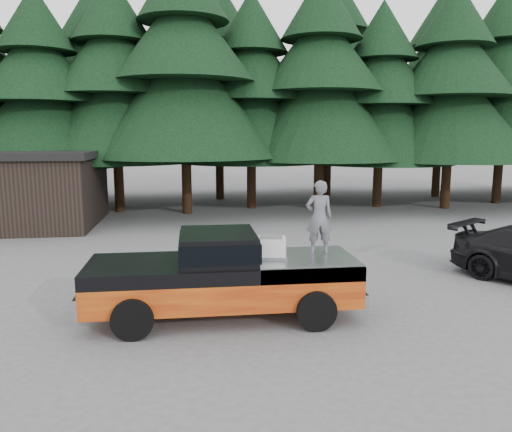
{
  "coord_description": "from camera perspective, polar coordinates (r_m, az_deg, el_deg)",
  "views": [
    {
      "loc": [
        -0.77,
        -11.03,
        4.01
      ],
      "look_at": [
        0.67,
        0.0,
        2.18
      ],
      "focal_mm": 35.0,
      "sensor_mm": 36.0,
      "label": 1
    }
  ],
  "objects": [
    {
      "name": "ground",
      "position": [
        11.76,
        -3.29,
        -10.61
      ],
      "size": [
        120.0,
        120.0,
        0.0
      ],
      "primitive_type": "plane",
      "color": "#505053",
      "rests_on": "ground"
    },
    {
      "name": "pickup_truck",
      "position": [
        11.1,
        -3.79,
        -8.22
      ],
      "size": [
        6.0,
        2.04,
        1.33
      ],
      "primitive_type": null,
      "color": "#CA5F12",
      "rests_on": "ground"
    },
    {
      "name": "truck_cab",
      "position": [
        10.85,
        -4.37,
        -3.4
      ],
      "size": [
        1.66,
        1.9,
        0.59
      ],
      "primitive_type": "cube",
      "color": "black",
      "rests_on": "pickup_truck"
    },
    {
      "name": "air_compressor",
      "position": [
        10.94,
        1.74,
        -3.69
      ],
      "size": [
        0.7,
        0.61,
        0.43
      ],
      "primitive_type": "cube",
      "rotation": [
        0.0,
        0.0,
        -0.16
      ],
      "color": "silver",
      "rests_on": "pickup_truck"
    },
    {
      "name": "man_on_bed",
      "position": [
        11.31,
        7.22,
        -0.14
      ],
      "size": [
        0.63,
        0.44,
        1.67
      ],
      "primitive_type": "imported",
      "rotation": [
        0.0,
        0.0,
        3.08
      ],
      "color": "#595860",
      "rests_on": "pickup_truck"
    },
    {
      "name": "utility_building",
      "position": [
        24.57,
        -26.99,
        2.85
      ],
      "size": [
        8.4,
        6.4,
        3.3
      ],
      "color": "black",
      "rests_on": "ground"
    },
    {
      "name": "treeline",
      "position": [
        28.5,
        -5.18,
        16.79
      ],
      "size": [
        60.15,
        16.05,
        17.5
      ],
      "color": "black",
      "rests_on": "ground"
    }
  ]
}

